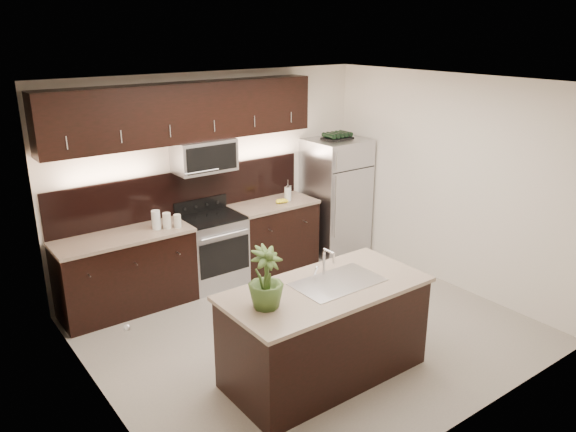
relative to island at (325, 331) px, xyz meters
The scene contains 12 objects.
ground 0.97m from the island, 61.76° to the left, with size 4.50×4.50×0.00m, color gray.
room_walls 1.45m from the island, 67.72° to the left, with size 4.52×4.02×2.71m.
counter_run 2.44m from the island, 91.22° to the left, with size 3.51×0.65×0.94m.
upper_fixtures 3.08m from the island, 90.57° to the left, with size 3.49×0.40×1.66m.
island is the anchor object (origin of this frame).
sink_faucet 0.51m from the island, ahead, with size 0.84×0.50×0.28m.
refrigerator 3.27m from the island, 47.22° to the left, with size 0.82×0.74×1.69m, color #B2B2B7.
wine_rack 3.48m from the island, 47.22° to the left, with size 0.42×0.26×0.10m.
plant 1.00m from the island, behind, with size 0.31×0.31×0.54m, color #385120.
canisters 2.48m from the island, 102.53° to the left, with size 0.32×0.20×0.23m.
french_press 2.80m from the island, 60.87° to the left, with size 0.10×0.10×0.29m.
bananas 2.67m from the island, 64.21° to the left, with size 0.18×0.14×0.06m, color yellow.
Camera 1 is at (-3.49, -4.32, 3.23)m, focal length 35.00 mm.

